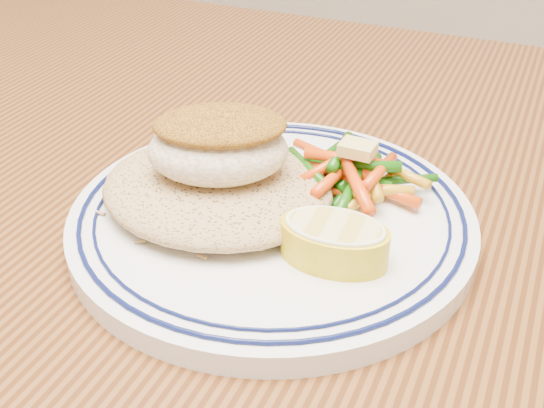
{
  "coord_description": "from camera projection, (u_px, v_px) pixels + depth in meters",
  "views": [
    {
      "loc": [
        0.16,
        -0.32,
        1.01
      ],
      "look_at": [
        0.01,
        0.01,
        0.77
      ],
      "focal_mm": 45.0,
      "sensor_mm": 36.0,
      "label": 1
    }
  ],
  "objects": [
    {
      "name": "dining_table",
      "position": [
        251.0,
        345.0,
        0.49
      ],
      "size": [
        1.5,
        0.9,
        0.75
      ],
      "color": "#47240E",
      "rests_on": "ground"
    },
    {
      "name": "plate",
      "position": [
        272.0,
        218.0,
        0.44
      ],
      "size": [
        0.26,
        0.26,
        0.02
      ],
      "color": "white",
      "rests_on": "dining_table"
    },
    {
      "name": "rice_pilaf",
      "position": [
        217.0,
        184.0,
        0.44
      ],
      "size": [
        0.15,
        0.13,
        0.03
      ],
      "primitive_type": "ellipsoid",
      "color": "#A58252",
      "rests_on": "plate"
    },
    {
      "name": "fish_fillet",
      "position": [
        219.0,
        144.0,
        0.42
      ],
      "size": [
        0.11,
        0.09,
        0.04
      ],
      "color": "#EFE2C5",
      "rests_on": "rice_pilaf"
    },
    {
      "name": "vegetable_pile",
      "position": [
        348.0,
        174.0,
        0.45
      ],
      "size": [
        0.11,
        0.1,
        0.03
      ],
      "color": "#17560A",
      "rests_on": "plate"
    },
    {
      "name": "butter_pat",
      "position": [
        358.0,
        149.0,
        0.44
      ],
      "size": [
        0.02,
        0.02,
        0.01
      ],
      "primitive_type": "cube",
      "rotation": [
        0.0,
        0.0,
        -0.04
      ],
      "color": "#DEC66C",
      "rests_on": "vegetable_pile"
    },
    {
      "name": "lemon_wedge",
      "position": [
        334.0,
        240.0,
        0.39
      ],
      "size": [
        0.07,
        0.06,
        0.02
      ],
      "color": "yellow",
      "rests_on": "plate"
    }
  ]
}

